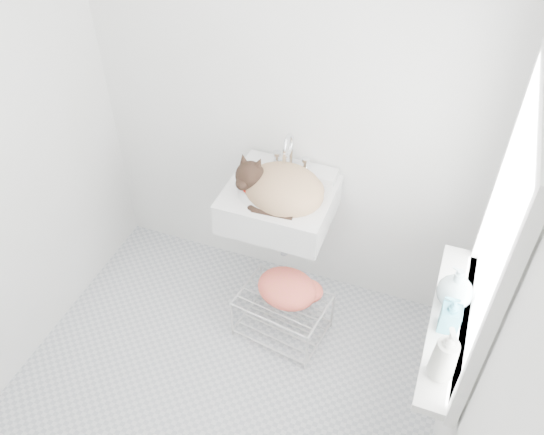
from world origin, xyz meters
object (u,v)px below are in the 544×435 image
(sink, at_px, (279,191))
(bottle_a, at_px, (439,374))
(bottle_b, at_px, (447,328))
(wire_rack, at_px, (282,314))
(bottle_c, at_px, (451,302))
(cat, at_px, (280,187))

(sink, xyz_separation_m, bottle_a, (0.94, -0.82, 0.00))
(sink, height_order, bottle_b, sink)
(wire_rack, bearing_deg, bottle_b, -23.42)
(bottle_c, bearing_deg, cat, 155.28)
(wire_rack, height_order, bottle_a, bottle_a)
(sink, xyz_separation_m, cat, (0.01, -0.02, 0.04))
(cat, bearing_deg, bottle_a, -29.29)
(wire_rack, relative_size, bottle_b, 2.70)
(bottle_b, bearing_deg, cat, 148.39)
(sink, distance_m, bottle_c, 1.04)
(bottle_a, distance_m, bottle_b, 0.23)
(wire_rack, distance_m, bottle_b, 1.14)
(cat, distance_m, bottle_c, 1.02)
(bottle_a, distance_m, bottle_c, 0.37)
(sink, height_order, cat, cat)
(bottle_b, distance_m, bottle_c, 0.14)
(sink, relative_size, bottle_b, 3.18)
(cat, xyz_separation_m, bottle_b, (0.93, -0.57, -0.04))
(cat, relative_size, bottle_c, 2.53)
(sink, distance_m, bottle_a, 1.24)
(sink, bearing_deg, wire_rack, -64.32)
(wire_rack, height_order, bottle_c, bottle_c)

